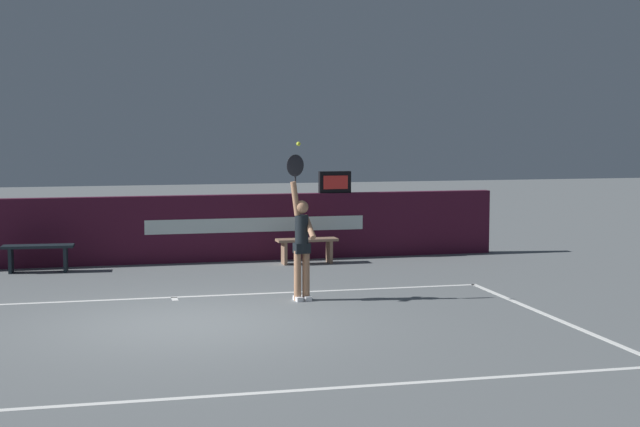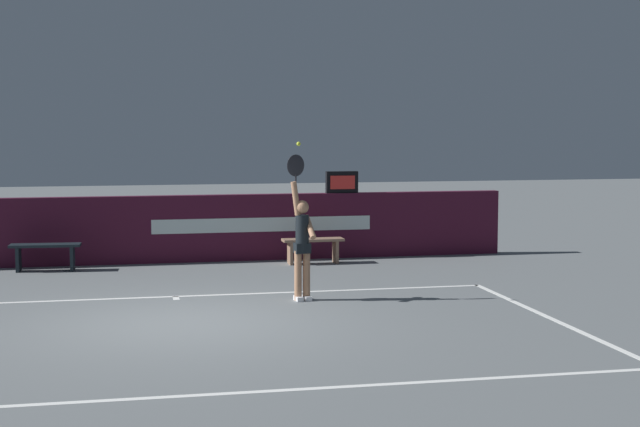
# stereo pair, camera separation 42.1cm
# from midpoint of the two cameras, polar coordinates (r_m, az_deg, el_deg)

# --- Properties ---
(ground_plane) EXTENTS (60.00, 60.00, 0.00)m
(ground_plane) POSITION_cam_midpoint_polar(r_m,az_deg,el_deg) (13.61, -7.17, -6.42)
(ground_plane) COLOR slate
(court_lines) EXTENTS (10.37, 5.80, 0.00)m
(court_lines) POSITION_cam_midpoint_polar(r_m,az_deg,el_deg) (12.84, -6.88, -7.12)
(court_lines) COLOR white
(court_lines) RESTS_ON ground
(back_wall) EXTENTS (14.04, 0.24, 1.34)m
(back_wall) POSITION_cam_midpoint_polar(r_m,az_deg,el_deg) (19.29, -8.63, -0.93)
(back_wall) COLOR #401126
(back_wall) RESTS_ON ground
(speed_display) EXTENTS (0.66, 0.16, 0.45)m
(speed_display) POSITION_cam_midpoint_polar(r_m,az_deg,el_deg) (19.75, 1.91, 1.87)
(speed_display) COLOR black
(speed_display) RESTS_ON back_wall
(tennis_player) EXTENTS (0.43, 0.43, 2.29)m
(tennis_player) POSITION_cam_midpoint_polar(r_m,az_deg,el_deg) (15.00, -0.27, -1.63)
(tennis_player) COLOR #A97857
(tennis_player) RESTS_ON ground
(tennis_ball) EXTENTS (0.07, 0.07, 0.07)m
(tennis_ball) POSITION_cam_midpoint_polar(r_m,az_deg,el_deg) (14.72, -0.45, 4.15)
(tennis_ball) COLOR #CADB2F
(courtside_bench_near) EXTENTS (1.22, 0.38, 0.50)m
(courtside_bench_near) POSITION_cam_midpoint_polar(r_m,az_deg,el_deg) (18.99, 0.22, -1.89)
(courtside_bench_near) COLOR #8A6851
(courtside_bench_near) RESTS_ON ground
(courtside_bench_far) EXTENTS (1.32, 0.45, 0.51)m
(courtside_bench_far) POSITION_cam_midpoint_polar(r_m,az_deg,el_deg) (18.70, -15.35, -2.16)
(courtside_bench_far) COLOR black
(courtside_bench_far) RESTS_ON ground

